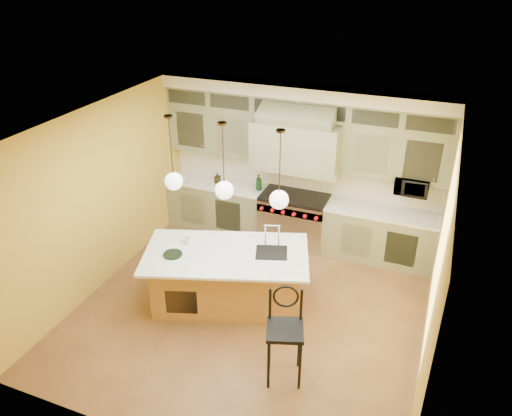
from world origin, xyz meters
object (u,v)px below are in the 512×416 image
at_px(kitchen_island, 228,276).
at_px(microwave, 412,185).
at_px(counter_stool, 285,330).
at_px(range, 294,219).

relative_size(kitchen_island, microwave, 4.94).
bearing_deg(kitchen_island, counter_stool, -58.94).
xyz_separation_m(kitchen_island, counter_stool, (1.28, -1.10, 0.27)).
distance_m(kitchen_island, counter_stool, 1.71).
relative_size(range, kitchen_island, 0.45).
bearing_deg(kitchen_island, range, 60.93).
relative_size(counter_stool, microwave, 2.38).
height_order(range, microwave, microwave).
height_order(kitchen_island, counter_stool, kitchen_island).
bearing_deg(range, microwave, 3.12).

